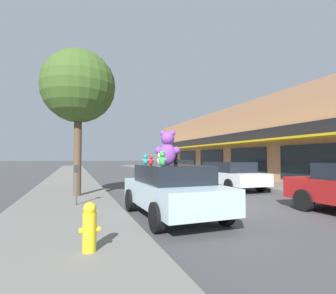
{
  "coord_description": "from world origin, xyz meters",
  "views": [
    {
      "loc": [
        -5.22,
        -7.66,
        1.67
      ],
      "look_at": [
        -1.91,
        1.5,
        2.07
      ],
      "focal_mm": 28.0,
      "sensor_mm": 36.0,
      "label": 1
    }
  ],
  "objects_px": {
    "teddy_bear_green": "(162,159)",
    "teddy_bear_teal": "(146,160)",
    "parked_car_far_center": "(228,174)",
    "teddy_bear_black": "(176,159)",
    "parked_car_far_right": "(178,169)",
    "teddy_bear_giant": "(168,148)",
    "teddy_bear_red": "(151,160)",
    "parking_meter": "(76,179)",
    "teddy_bear_cream": "(160,159)",
    "street_tree": "(79,87)",
    "plush_art_car": "(172,189)",
    "fire_hydrant": "(90,227)"
  },
  "relations": [
    {
      "from": "teddy_bear_teal",
      "to": "parked_car_far_right",
      "type": "height_order",
      "value": "teddy_bear_teal"
    },
    {
      "from": "teddy_bear_red",
      "to": "teddy_bear_teal",
      "type": "relative_size",
      "value": 0.92
    },
    {
      "from": "teddy_bear_teal",
      "to": "parked_car_far_right",
      "type": "relative_size",
      "value": 0.07
    },
    {
      "from": "teddy_bear_black",
      "to": "teddy_bear_green",
      "type": "bearing_deg",
      "value": 101.67
    },
    {
      "from": "teddy_bear_red",
      "to": "parking_meter",
      "type": "distance_m",
      "value": 2.63
    },
    {
      "from": "teddy_bear_giant",
      "to": "parked_car_far_right",
      "type": "distance_m",
      "value": 13.16
    },
    {
      "from": "parked_car_far_center",
      "to": "street_tree",
      "type": "bearing_deg",
      "value": -172.66
    },
    {
      "from": "plush_art_car",
      "to": "fire_hydrant",
      "type": "height_order",
      "value": "plush_art_car"
    },
    {
      "from": "parking_meter",
      "to": "teddy_bear_red",
      "type": "bearing_deg",
      "value": -37.63
    },
    {
      "from": "teddy_bear_black",
      "to": "parked_car_far_right",
      "type": "relative_size",
      "value": 0.07
    },
    {
      "from": "street_tree",
      "to": "teddy_bear_red",
      "type": "bearing_deg",
      "value": -62.12
    },
    {
      "from": "plush_art_car",
      "to": "teddy_bear_cream",
      "type": "distance_m",
      "value": 0.91
    },
    {
      "from": "parked_car_far_right",
      "to": "street_tree",
      "type": "relative_size",
      "value": 0.76
    },
    {
      "from": "plush_art_car",
      "to": "teddy_bear_teal",
      "type": "height_order",
      "value": "teddy_bear_teal"
    },
    {
      "from": "teddy_bear_giant",
      "to": "parking_meter",
      "type": "height_order",
      "value": "teddy_bear_giant"
    },
    {
      "from": "plush_art_car",
      "to": "parked_car_far_right",
      "type": "relative_size",
      "value": 0.92
    },
    {
      "from": "teddy_bear_red",
      "to": "teddy_bear_green",
      "type": "distance_m",
      "value": 1.21
    },
    {
      "from": "street_tree",
      "to": "fire_hydrant",
      "type": "distance_m",
      "value": 7.72
    },
    {
      "from": "parked_car_far_right",
      "to": "teddy_bear_black",
      "type": "bearing_deg",
      "value": -112.44
    },
    {
      "from": "parked_car_far_center",
      "to": "teddy_bear_cream",
      "type": "bearing_deg",
      "value": -137.15
    },
    {
      "from": "plush_art_car",
      "to": "teddy_bear_cream",
      "type": "bearing_deg",
      "value": 169.02
    },
    {
      "from": "teddy_bear_giant",
      "to": "street_tree",
      "type": "distance_m",
      "value": 5.33
    },
    {
      "from": "teddy_bear_teal",
      "to": "parked_car_far_center",
      "type": "bearing_deg",
      "value": -122.21
    },
    {
      "from": "teddy_bear_red",
      "to": "teddy_bear_teal",
      "type": "height_order",
      "value": "teddy_bear_teal"
    },
    {
      "from": "teddy_bear_giant",
      "to": "teddy_bear_teal",
      "type": "relative_size",
      "value": 3.25
    },
    {
      "from": "teddy_bear_black",
      "to": "street_tree",
      "type": "xyz_separation_m",
      "value": [
        -2.87,
        3.44,
        2.91
      ]
    },
    {
      "from": "parking_meter",
      "to": "plush_art_car",
      "type": "bearing_deg",
      "value": -38.09
    },
    {
      "from": "teddy_bear_giant",
      "to": "teddy_bear_red",
      "type": "relative_size",
      "value": 3.54
    },
    {
      "from": "street_tree",
      "to": "teddy_bear_cream",
      "type": "bearing_deg",
      "value": -62.42
    },
    {
      "from": "teddy_bear_green",
      "to": "teddy_bear_teal",
      "type": "bearing_deg",
      "value": -24.79
    },
    {
      "from": "teddy_bear_teal",
      "to": "teddy_bear_giant",
      "type": "bearing_deg",
      "value": 139.78
    },
    {
      "from": "teddy_bear_green",
      "to": "fire_hydrant",
      "type": "height_order",
      "value": "teddy_bear_green"
    },
    {
      "from": "parked_car_far_center",
      "to": "parked_car_far_right",
      "type": "distance_m",
      "value": 7.05
    },
    {
      "from": "parking_meter",
      "to": "street_tree",
      "type": "bearing_deg",
      "value": 88.55
    },
    {
      "from": "teddy_bear_red",
      "to": "parking_meter",
      "type": "height_order",
      "value": "teddy_bear_red"
    },
    {
      "from": "plush_art_car",
      "to": "teddy_bear_green",
      "type": "height_order",
      "value": "teddy_bear_green"
    },
    {
      "from": "plush_art_car",
      "to": "teddy_bear_green",
      "type": "xyz_separation_m",
      "value": [
        -0.56,
        -0.79,
        0.86
      ]
    },
    {
      "from": "plush_art_car",
      "to": "teddy_bear_cream",
      "type": "height_order",
      "value": "teddy_bear_cream"
    },
    {
      "from": "teddy_bear_teal",
      "to": "plush_art_car",
      "type": "bearing_deg",
      "value": 139.97
    },
    {
      "from": "teddy_bear_giant",
      "to": "parking_meter",
      "type": "xyz_separation_m",
      "value": [
        -2.45,
        1.83,
        -0.97
      ]
    },
    {
      "from": "teddy_bear_giant",
      "to": "fire_hydrant",
      "type": "distance_m",
      "value": 3.74
    },
    {
      "from": "parking_meter",
      "to": "parked_car_far_right",
      "type": "bearing_deg",
      "value": 53.09
    },
    {
      "from": "teddy_bear_black",
      "to": "parked_car_far_center",
      "type": "bearing_deg",
      "value": -92.98
    },
    {
      "from": "teddy_bear_teal",
      "to": "street_tree",
      "type": "relative_size",
      "value": 0.05
    },
    {
      "from": "plush_art_car",
      "to": "street_tree",
      "type": "bearing_deg",
      "value": 119.3
    },
    {
      "from": "parked_car_far_center",
      "to": "teddy_bear_giant",
      "type": "bearing_deg",
      "value": -136.33
    },
    {
      "from": "teddy_bear_black",
      "to": "fire_hydrant",
      "type": "distance_m",
      "value": 4.33
    },
    {
      "from": "teddy_bear_cream",
      "to": "parked_car_far_right",
      "type": "bearing_deg",
      "value": -57.0
    },
    {
      "from": "teddy_bear_red",
      "to": "fire_hydrant",
      "type": "bearing_deg",
      "value": 33.24
    },
    {
      "from": "parked_car_far_center",
      "to": "fire_hydrant",
      "type": "distance_m",
      "value": 10.67
    }
  ]
}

